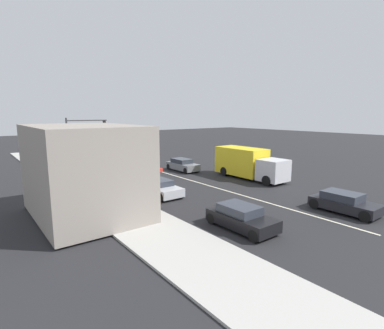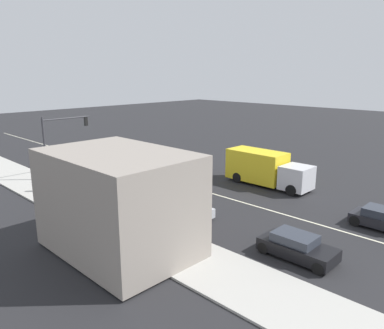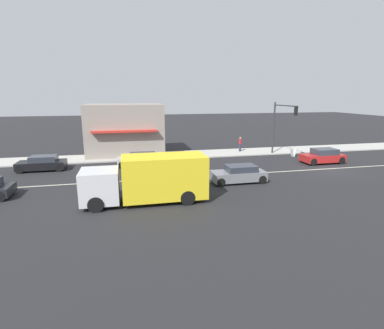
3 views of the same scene
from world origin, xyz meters
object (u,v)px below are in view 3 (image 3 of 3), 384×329
object	(u,v)px
traffic_signal_main	(281,120)
suv_grey	(239,174)
warning_aframe_sign	(293,153)
delivery_truck	(150,179)
pedestrian	(240,144)
sedan_silver	(141,159)
hatchback_red	(323,156)
suv_black	(42,163)

from	to	relation	value
traffic_signal_main	suv_grey	size ratio (longest dim) A/B	1.38
warning_aframe_sign	suv_grey	bearing A→B (deg)	130.28
delivery_truck	suv_grey	xyz separation A→B (m)	(2.80, -6.92, -0.84)
pedestrian	sedan_silver	world-z (taller)	pedestrian
pedestrian	sedan_silver	size ratio (longest dim) A/B	0.38
pedestrian	delivery_truck	bearing A→B (deg)	141.01
warning_aframe_sign	sedan_silver	distance (m)	16.19
suv_grey	hatchback_red	bearing A→B (deg)	-66.99
suv_black	delivery_truck	bearing A→B (deg)	-139.40
warning_aframe_sign	suv_grey	distance (m)	12.16
delivery_truck	sedan_silver	distance (m)	10.04
traffic_signal_main	sedan_silver	xyz separation A→B (m)	(-1.12, 14.70, -3.31)
suv_black	traffic_signal_main	bearing A→B (deg)	-87.24
sedan_silver	suv_grey	xyz separation A→B (m)	(-7.20, -6.90, 0.04)
warning_aframe_sign	sedan_silver	world-z (taller)	sedan_silver
hatchback_red	sedan_silver	bearing A→B (deg)	80.79
delivery_truck	hatchback_red	world-z (taller)	delivery_truck
suv_black	suv_grey	size ratio (longest dim) A/B	0.97
pedestrian	suv_black	xyz separation A→B (m)	(-4.24, 20.10, -0.36)
pedestrian	suv_grey	size ratio (longest dim) A/B	0.41
pedestrian	delivery_truck	xyz separation A→B (m)	(-14.24, 11.53, 0.48)
suv_black	sedan_silver	bearing A→B (deg)	-90.00
traffic_signal_main	suv_black	bearing A→B (deg)	92.76
pedestrian	hatchback_red	size ratio (longest dim) A/B	0.42
suv_grey	suv_black	bearing A→B (deg)	65.07
pedestrian	warning_aframe_sign	xyz separation A→B (m)	(-3.58, -4.67, -0.56)
suv_black	sedan_silver	xyz separation A→B (m)	(0.00, -8.60, -0.03)
sedan_silver	suv_grey	size ratio (longest dim) A/B	1.06
traffic_signal_main	hatchback_red	bearing A→B (deg)	-146.84
hatchback_red	sedan_silver	distance (m)	17.49
suv_black	suv_grey	bearing A→B (deg)	-114.93
traffic_signal_main	suv_grey	distance (m)	11.87
delivery_truck	hatchback_red	size ratio (longest dim) A/B	1.90
warning_aframe_sign	suv_black	xyz separation A→B (m)	(-0.66, 24.77, 0.20)
suv_grey	warning_aframe_sign	bearing A→B (deg)	-49.72
suv_grey	sedan_silver	bearing A→B (deg)	43.77
delivery_truck	suv_grey	size ratio (longest dim) A/B	1.85
hatchback_red	suv_grey	size ratio (longest dim) A/B	0.97
traffic_signal_main	suv_black	size ratio (longest dim) A/B	1.42
warning_aframe_sign	suv_grey	xyz separation A→B (m)	(-7.86, 9.27, 0.21)
delivery_truck	pedestrian	bearing A→B (deg)	-38.99
delivery_truck	sedan_silver	bearing A→B (deg)	-0.14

